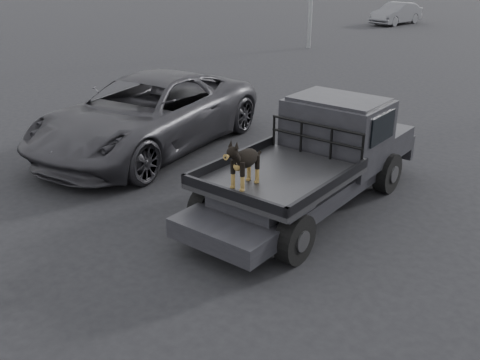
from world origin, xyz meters
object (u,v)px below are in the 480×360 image
Objects in this scene: flatbed_ute at (308,183)px; dog at (245,163)px; parked_suv at (147,114)px; distant_car_a at (396,13)px.

dog reaches higher than flatbed_ute.
parked_suv is 26.75m from distant_car_a.
distant_car_a reaches higher than flatbed_ute.
flatbed_ute is 1.33× the size of distant_car_a.
distant_car_a is at bearing 109.99° from flatbed_ute.
flatbed_ute is 4.53m from parked_suv.
dog is 4.80m from parked_suv.
flatbed_ute is at bearing -61.73° from distant_car_a.
distant_car_a is (-5.20, 26.24, -0.16)m from parked_suv.
dog is at bearing -95.64° from flatbed_ute.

